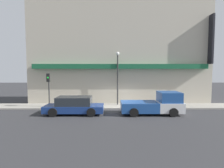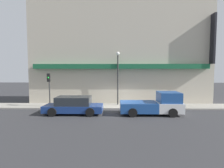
# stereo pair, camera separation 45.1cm
# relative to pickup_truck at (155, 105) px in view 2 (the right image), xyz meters

# --- Properties ---
(ground_plane) EXTENTS (80.00, 80.00, 0.00)m
(ground_plane) POSITION_rel_pickup_truck_xyz_m (-2.75, 1.66, -0.81)
(ground_plane) COLOR #2D2D30
(sidewalk) EXTENTS (36.00, 2.51, 0.13)m
(sidewalk) POSITION_rel_pickup_truck_xyz_m (-2.75, 2.91, -0.74)
(sidewalk) COLOR gray
(sidewalk) RESTS_ON ground
(building) EXTENTS (19.80, 3.80, 11.52)m
(building) POSITION_rel_pickup_truck_xyz_m (-2.74, 5.65, 4.94)
(building) COLOR #BCB29E
(building) RESTS_ON ground
(pickup_truck) EXTENTS (5.02, 2.21, 1.86)m
(pickup_truck) POSITION_rel_pickup_truck_xyz_m (0.00, 0.00, 0.00)
(pickup_truck) COLOR silver
(pickup_truck) RESTS_ON ground
(parked_car) EXTENTS (4.86, 2.09, 1.46)m
(parked_car) POSITION_rel_pickup_truck_xyz_m (-6.78, -0.00, -0.09)
(parked_car) COLOR navy
(parked_car) RESTS_ON ground
(fire_hydrant) EXTENTS (0.16, 0.16, 0.57)m
(fire_hydrant) POSITION_rel_pickup_truck_xyz_m (-0.95, 2.26, -0.39)
(fire_hydrant) COLOR red
(fire_hydrant) RESTS_ON sidewalk
(street_lamp) EXTENTS (0.36, 0.36, 5.44)m
(street_lamp) POSITION_rel_pickup_truck_xyz_m (-3.03, 3.50, 2.73)
(street_lamp) COLOR #2D2D2D
(street_lamp) RESTS_ON sidewalk
(traffic_light) EXTENTS (0.28, 0.42, 3.24)m
(traffic_light) POSITION_rel_pickup_truck_xyz_m (-9.70, 2.25, 1.57)
(traffic_light) COLOR #2D2D2D
(traffic_light) RESTS_ON sidewalk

